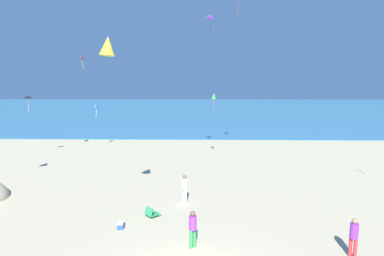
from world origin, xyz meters
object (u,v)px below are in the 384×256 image
Objects in this scene: person_3 at (354,235)px; kite_yellow at (107,46)px; kite_blue at (96,105)px; kite_black at (28,97)px; kite_purple at (211,17)px; person_0 at (193,227)px; kite_green at (214,96)px; person_2 at (185,187)px; beach_chair_far_left at (151,213)px; kite_red at (82,58)px; cooler_box at (120,225)px.

person_3 is 1.33× the size of kite_yellow.
kite_black reaches higher than kite_blue.
person_0 is at bearing -95.02° from kite_purple.
kite_green is at bearing -21.41° from kite_blue.
kite_black is at bearing 5.32° from person_0.
kite_purple is (1.71, 8.04, 10.67)m from person_2.
person_3 is at bearing -134.50° from person_0.
beach_chair_far_left is 24.70m from kite_red.
kite_yellow is 0.85× the size of kite_black.
cooler_box is 0.37× the size of kite_black.
kite_purple is at bearing -147.96° from person_2.
kite_green reaches higher than person_0.
kite_red is (-13.62, 10.68, -2.63)m from kite_purple.
kite_purple is at bearing -38.09° from kite_red.
person_2 is (1.65, 1.97, 0.74)m from beach_chair_far_left.
kite_blue is at bearing 152.86° from kite_purple.
kite_green is at bearing 74.73° from kite_purple.
person_3 is (6.54, -0.64, 0.01)m from person_0.
person_2 is 1.31× the size of kite_purple.
kite_purple reaches higher than beach_chair_far_left.
kite_red is (1.64, 9.25, 3.58)m from kite_black.
person_2 reaches higher than person_3.
kite_yellow is 23.08m from kite_red.
kite_blue is at bearing -61.09° from kite_red.
kite_purple is at bearing -43.90° from person_0.
person_2 is at bearing -102.44° from kite_green.
person_3 is 1.10× the size of kite_blue.
kite_yellow is at bearing -115.42° from kite_purple.
kite_green reaches higher than kite_blue.
person_0 is 5.07m from person_2.
kite_blue is at bearing -11.53° from person_0.
kite_black is (-11.90, 11.43, 5.20)m from beach_chair_far_left.
person_3 reaches higher than person_0.
kite_yellow is 0.82× the size of kite_red.
person_3 is 1.17× the size of kite_green.
person_3 is at bearing 95.39° from person_2.
kite_yellow reaches higher than kite_blue.
kite_green is (1.47, 14.26, 4.64)m from person_0.
kite_blue reaches higher than person_2.
kite_yellow reaches higher than person_0.
kite_red reaches higher than beach_chair_far_left.
beach_chair_far_left is 15.55m from kite_purple.
person_3 is (8.75, -3.72, 0.72)m from beach_chair_far_left.
kite_purple is at bearing 67.41° from cooler_box.
person_3 is 1.09× the size of kite_red.
person_2 is at bearing -32.51° from person_0.
beach_chair_far_left is 17.30m from kite_black.
person_3 is 31.97m from kite_red.
person_0 is 21.23m from kite_blue.
person_3 is at bearing -13.60° from cooler_box.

